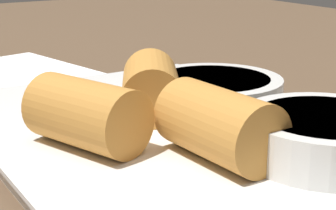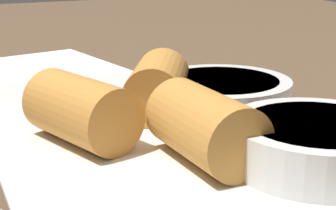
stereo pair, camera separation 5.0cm
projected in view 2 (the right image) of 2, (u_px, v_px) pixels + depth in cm
name	position (u px, v px, depth cm)	size (l,w,h in cm)	color
table_surface	(139.00, 159.00, 38.01)	(180.00, 140.00, 2.00)	brown
serving_plate	(168.00, 139.00, 36.69)	(32.11, 22.26, 1.50)	white
roll_front_left	(202.00, 125.00, 30.92)	(7.84, 4.43, 4.02)	#C68438
roll_front_right	(78.00, 109.00, 33.79)	(8.04, 6.11, 4.02)	#C68438
roll_back_left	(159.00, 84.00, 39.51)	(8.10, 6.93, 4.02)	#C68438
dipping_bowl_near	(218.00, 93.00, 39.67)	(9.79, 9.79, 2.47)	silver
dipping_bowl_far	(318.00, 142.00, 30.21)	(9.79, 9.79, 2.47)	silver
napkin	(47.00, 70.00, 57.91)	(17.35, 15.61, 0.60)	white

